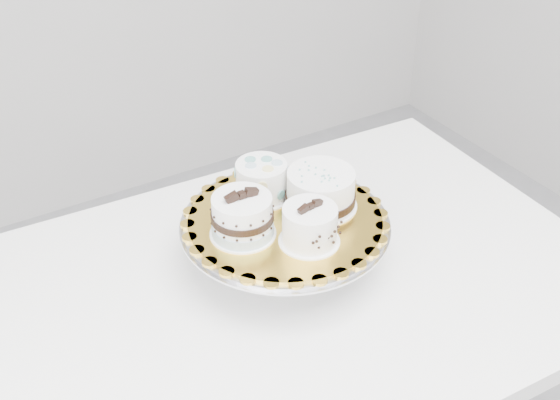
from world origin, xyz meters
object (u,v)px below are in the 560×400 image
cake_banded (242,218)px  cake_ribbon (321,190)px  cake_dots (262,180)px  table (284,317)px  cake_board (285,219)px  cake_swirl (310,226)px  cake_stand (285,234)px

cake_banded → cake_ribbon: size_ratio=0.74×
cake_dots → table: bearing=-122.7°
table → cake_board: bearing=59.9°
cake_board → cake_ribbon: cake_ribbon is taller
table → cake_banded: cake_banded is taller
cake_swirl → cake_banded: cake_banded is taller
cake_stand → cake_dots: (-0.00, 0.08, 0.07)m
cake_board → cake_banded: size_ratio=3.01×
table → cake_dots: 0.25m
cake_dots → cake_stand: bearing=-110.6°
cake_banded → cake_board: bearing=4.7°
cake_stand → cake_ribbon: (0.07, -0.00, 0.07)m
cake_swirl → cake_banded: bearing=130.7°
cake_dots → cake_swirl: bearing=-111.2°
cake_board → cake_banded: (-0.08, -0.00, 0.04)m
table → cake_ribbon: bearing=23.6°
table → cake_banded: 0.23m
table → cake_ribbon: (0.10, 0.04, 0.22)m
cake_board → cake_swirl: bearing=-90.2°
cake_ribbon → cake_banded: bearing=-160.1°
cake_board → cake_banded: 0.09m
cake_swirl → cake_banded: (-0.08, 0.07, 0.00)m
table → cake_dots: (0.02, 0.12, 0.22)m
table → cake_board: cake_board is taller
table → cake_banded: (-0.06, 0.03, 0.22)m
cake_swirl → cake_dots: 0.15m
table → cake_board: 0.19m
table → cake_swirl: 0.23m
table → cake_swirl: cake_swirl is taller
cake_stand → table: bearing=-122.6°
cake_stand → cake_ribbon: cake_ribbon is taller
cake_dots → cake_banded: bearing=-157.0°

